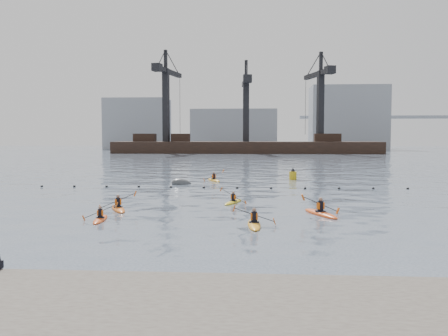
{
  "coord_description": "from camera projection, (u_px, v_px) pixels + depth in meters",
  "views": [
    {
      "loc": [
        2.61,
        -19.62,
        4.66
      ],
      "look_at": [
        0.79,
        7.8,
        2.8
      ],
      "focal_mm": 38.0,
      "sensor_mm": 36.0,
      "label": 1
    }
  ],
  "objects": [
    {
      "name": "kayaker_3",
      "position": [
        233.0,
        202.0,
        33.01
      ],
      "size": [
        1.95,
        2.9,
        1.17
      ],
      "rotation": [
        0.0,
        0.0,
        -0.33
      ],
      "color": "gold",
      "rests_on": "ground"
    },
    {
      "name": "kayaker_5",
      "position": [
        214.0,
        180.0,
        49.36
      ],
      "size": [
        2.15,
        3.27,
        1.3
      ],
      "rotation": [
        0.0,
        0.0,
        0.41
      ],
      "color": "gold",
      "rests_on": "ground"
    },
    {
      "name": "quay",
      "position": [
        143.0,
        336.0,
        11.07
      ],
      "size": [
        18.0,
        7.12,
        1.77
      ],
      "color": "#4C443D",
      "rests_on": "ground"
    },
    {
      "name": "kayaker_2",
      "position": [
        118.0,
        208.0,
        29.98
      ],
      "size": [
        2.2,
        3.38,
        1.28
      ],
      "rotation": [
        0.0,
        0.0,
        0.43
      ],
      "color": "#CF5913",
      "rests_on": "ground"
    },
    {
      "name": "kayaker_0",
      "position": [
        100.0,
        219.0,
        26.22
      ],
      "size": [
        1.97,
        2.9,
        1.09
      ],
      "rotation": [
        0.0,
        0.0,
        0.12
      ],
      "color": "#E24D15",
      "rests_on": "ground"
    },
    {
      "name": "mooring_buoy",
      "position": [
        182.0,
        184.0,
        45.91
      ],
      "size": [
        2.55,
        2.05,
        1.45
      ],
      "primitive_type": "ellipsoid",
      "rotation": [
        0.0,
        0.21,
        0.43
      ],
      "color": "#3B3D40",
      "rests_on": "ground"
    },
    {
      "name": "barge_pier",
      "position": [
        245.0,
        146.0,
        129.41
      ],
      "size": [
        72.0,
        19.3,
        29.5
      ],
      "color": "black",
      "rests_on": "ground"
    },
    {
      "name": "nav_buoy",
      "position": [
        293.0,
        175.0,
        50.77
      ],
      "size": [
        0.79,
        0.79,
        1.44
      ],
      "color": "gold",
      "rests_on": "ground"
    },
    {
      "name": "float_line",
      "position": [
        221.0,
        188.0,
        42.49
      ],
      "size": [
        33.24,
        0.73,
        0.24
      ],
      "color": "black",
      "rests_on": "ground"
    },
    {
      "name": "ground",
      "position": [
        193.0,
        246.0,
        20.02
      ],
      "size": [
        400.0,
        400.0,
        0.0
      ],
      "primitive_type": "plane",
      "color": "#3B4556",
      "rests_on": "ground"
    },
    {
      "name": "kayaker_1",
      "position": [
        254.0,
        224.0,
        24.67
      ],
      "size": [
        2.26,
        3.32,
        1.2
      ],
      "rotation": [
        0.0,
        0.0,
        0.05
      ],
      "color": "orange",
      "rests_on": "ground"
    },
    {
      "name": "kayaker_4",
      "position": [
        320.0,
        213.0,
        28.08
      ],
      "size": [
        2.41,
        3.67,
        1.41
      ],
      "rotation": [
        0.0,
        0.0,
        3.52
      ],
      "color": "#E14A15",
      "rests_on": "ground"
    },
    {
      "name": "skyline",
      "position": [
        254.0,
        123.0,
        168.85
      ],
      "size": [
        141.0,
        28.0,
        22.0
      ],
      "color": "gray",
      "rests_on": "ground"
    }
  ]
}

